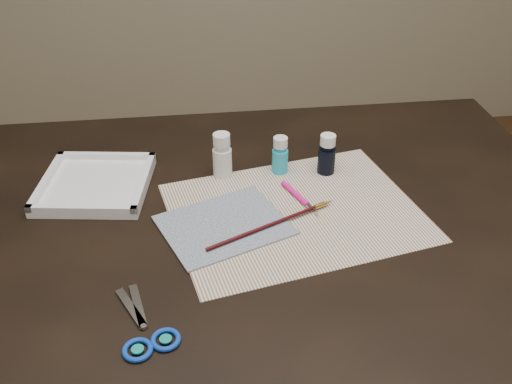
{
  "coord_description": "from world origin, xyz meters",
  "views": [
    {
      "loc": [
        -0.11,
        -0.88,
        1.4
      ],
      "look_at": [
        0.0,
        0.0,
        0.8
      ],
      "focal_mm": 40.0,
      "sensor_mm": 36.0,
      "label": 1
    }
  ],
  "objects": [
    {
      "name": "craft_knife",
      "position": [
        0.09,
        0.03,
        0.76
      ],
      "size": [
        0.06,
        0.13,
        0.01
      ],
      "primitive_type": null,
      "rotation": [
        0.0,
        0.0,
        -1.19
      ],
      "color": "#F81992",
      "rests_on": "paper"
    },
    {
      "name": "table",
      "position": [
        0.0,
        0.0,
        0.38
      ],
      "size": [
        1.3,
        0.9,
        0.75
      ],
      "primitive_type": "cube",
      "color": "black",
      "rests_on": "ground"
    },
    {
      "name": "paint_bottle_white",
      "position": [
        -0.05,
        0.15,
        0.8
      ],
      "size": [
        0.04,
        0.04,
        0.1
      ],
      "primitive_type": "cylinder",
      "rotation": [
        0.0,
        0.0,
        0.04
      ],
      "color": "silver",
      "rests_on": "table"
    },
    {
      "name": "palette_tray",
      "position": [
        -0.32,
        0.13,
        0.76
      ],
      "size": [
        0.24,
        0.24,
        0.03
      ],
      "primitive_type": "cube",
      "rotation": [
        0.0,
        0.0,
        -0.15
      ],
      "color": "white",
      "rests_on": "table"
    },
    {
      "name": "canvas",
      "position": [
        -0.06,
        -0.03,
        0.75
      ],
      "size": [
        0.27,
        0.25,
        0.0
      ],
      "primitive_type": "cube",
      "rotation": [
        0.0,
        0.0,
        0.37
      ],
      "color": "#12223D",
      "rests_on": "paper"
    },
    {
      "name": "paintbrush",
      "position": [
        0.03,
        -0.05,
        0.76
      ],
      "size": [
        0.26,
        0.13,
        0.01
      ],
      "primitive_type": null,
      "rotation": [
        0.0,
        0.0,
        0.44
      ],
      "color": "#32070A",
      "rests_on": "canvas"
    },
    {
      "name": "paint_bottle_navy",
      "position": [
        0.17,
        0.13,
        0.8
      ],
      "size": [
        0.04,
        0.04,
        0.09
      ],
      "primitive_type": "cylinder",
      "rotation": [
        0.0,
        0.0,
        -0.14
      ],
      "color": "black",
      "rests_on": "table"
    },
    {
      "name": "paint_bottle_cyan",
      "position": [
        0.07,
        0.14,
        0.79
      ],
      "size": [
        0.03,
        0.03,
        0.08
      ],
      "primitive_type": "cylinder",
      "rotation": [
        0.0,
        0.0,
        -0.01
      ],
      "color": "#26AFD2",
      "rests_on": "table"
    },
    {
      "name": "paper",
      "position": [
        0.08,
        -0.01,
        0.75
      ],
      "size": [
        0.53,
        0.44,
        0.0
      ],
      "primitive_type": "cube",
      "rotation": [
        0.0,
        0.0,
        0.2
      ],
      "color": "silver",
      "rests_on": "table"
    },
    {
      "name": "scissors",
      "position": [
        -0.22,
        -0.26,
        0.75
      ],
      "size": [
        0.16,
        0.2,
        0.01
      ],
      "primitive_type": null,
      "rotation": [
        0.0,
        0.0,
        2.04
      ],
      "color": "silver",
      "rests_on": "table"
    }
  ]
}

